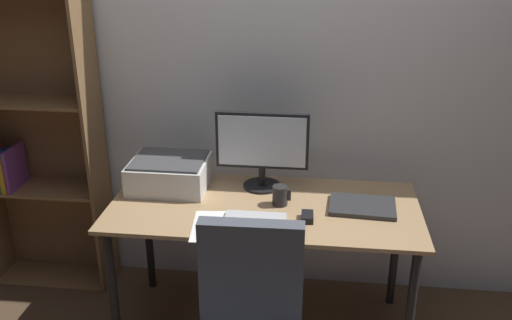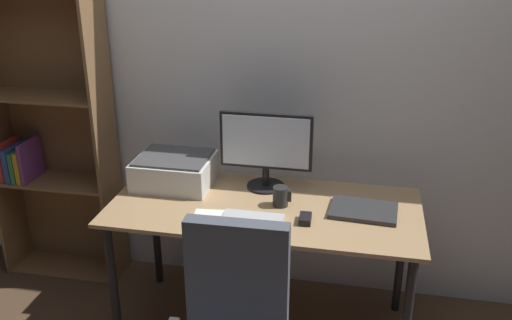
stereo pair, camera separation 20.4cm
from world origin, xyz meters
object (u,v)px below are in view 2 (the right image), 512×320
monitor (266,146)px  printer (175,170)px  laptop (363,210)px  coffee_mug (281,196)px  mouse (305,219)px  bookshelf (50,141)px  keyboard (253,218)px  desk (264,221)px

monitor → printer: size_ratio=1.21×
laptop → coffee_mug: bearing=-175.2°
mouse → bookshelf: bookshelf is taller
monitor → keyboard: size_ratio=1.66×
monitor → keyboard: 0.43m
laptop → bookshelf: bookshelf is taller
monitor → printer: monitor is taller
monitor → bookshelf: size_ratio=0.28×
keyboard → bookshelf: bookshelf is taller
mouse → coffee_mug: coffee_mug is taller
coffee_mug → laptop: size_ratio=0.31×
bookshelf → laptop: bearing=-10.2°
keyboard → laptop: (0.51, 0.18, 0.00)m
desk → monitor: (-0.03, 0.21, 0.32)m
monitor → bookshelf: bearing=174.0°
desk → laptop: 0.49m
desk → bookshelf: size_ratio=0.88×
mouse → laptop: 0.31m
coffee_mug → monitor: bearing=119.5°
keyboard → coffee_mug: coffee_mug is taller
coffee_mug → printer: printer is taller
keyboard → mouse: bearing=7.0°
keyboard → monitor: bearing=91.5°
desk → mouse: mouse is taller
desk → bookshelf: bookshelf is taller
keyboard → bookshelf: bearing=159.2°
printer → coffee_mug: bearing=-13.1°
laptop → monitor: bearing=163.7°
keyboard → bookshelf: (-1.33, 0.51, 0.11)m
monitor → laptop: 0.60m
printer → monitor: bearing=6.8°
printer → bookshelf: (-0.84, 0.20, 0.03)m
laptop → printer: bearing=176.3°
mouse → desk: bearing=147.6°
desk → coffee_mug: size_ratio=15.40×
keyboard → mouse: mouse is taller
keyboard → mouse: size_ratio=3.02×
desk → keyboard: bearing=-99.1°
desk → monitor: bearing=98.9°
printer → bookshelf: bookshelf is taller
mouse → laptop: size_ratio=0.30×
monitor → laptop: size_ratio=1.51×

